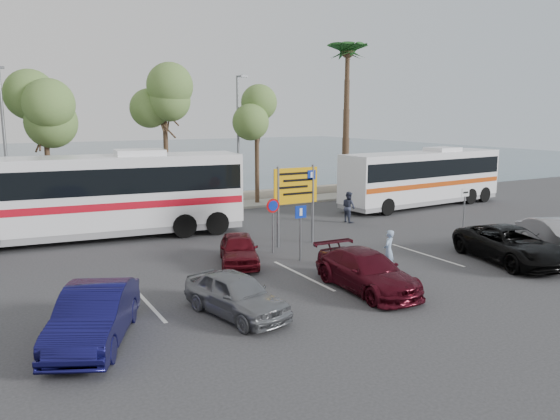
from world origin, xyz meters
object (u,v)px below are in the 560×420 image
car_maroon (367,271)px  car_silver_b (558,237)px  suv_black (511,245)px  pedestrian_near (389,250)px  direction_sign (296,192)px  street_lamp_right (239,134)px  pedestrian_far (349,207)px  coach_bus_right (422,180)px  street_lamp_left (4,139)px  car_blue (94,315)px  car_red (239,249)px  coach_bus_left (98,198)px  car_silver_a (236,294)px

car_maroon → car_silver_b: size_ratio=1.05×
suv_black → pedestrian_near: pedestrian_near is taller
direction_sign → suv_black: 9.15m
street_lamp_right → pedestrian_near: 16.02m
pedestrian_far → car_silver_b: bearing=-161.7°
street_lamp_right → pedestrian_near: bearing=-93.7°
coach_bus_right → car_maroon: (-13.63, -11.82, -1.07)m
coach_bus_right → pedestrian_near: coach_bus_right is taller
street_lamp_right → car_maroon: size_ratio=1.77×
coach_bus_right → street_lamp_left: bearing=167.5°
direction_sign → car_blue: direction_sign is taller
car_red → car_blue: bearing=-120.7°
suv_black → car_silver_b: bearing=12.8°
car_silver_b → car_red: bearing=-179.8°
street_lamp_left → suv_black: 24.37m
direction_sign → coach_bus_left: coach_bus_left is taller
pedestrian_near → suv_black: bearing=132.7°
pedestrian_near → car_maroon: bearing=3.7°
car_red → suv_black: bearing=-6.2°
car_red → car_silver_b: size_ratio=0.83×
car_silver_a → car_silver_b: car_silver_b is taller
car_blue → suv_black: 16.00m
street_lamp_right → car_silver_b: bearing=-67.6°
street_lamp_left → coach_bus_right: (23.43, -5.20, -2.88)m
street_lamp_right → car_maroon: (-3.20, -17.02, -3.94)m
car_blue → car_silver_b: car_blue is taller
pedestrian_far → car_red: bearing=115.8°
coach_bus_left → car_silver_b: coach_bus_left is taller
street_lamp_left → direction_sign: bearing=-43.2°
car_maroon → pedestrian_far: 11.73m
coach_bus_left → car_silver_a: (1.50, -12.23, -1.30)m
street_lamp_right → coach_bus_right: 12.01m
car_maroon → pedestrian_far: (6.42, 9.82, 0.19)m
coach_bus_right → direction_sign: bearing=-157.6°
coach_bus_right → car_maroon: 18.07m
car_blue → coach_bus_right: bearing=52.3°
coach_bus_right → pedestrian_far: 7.53m
car_maroon → coach_bus_left: bearing=119.5°
street_lamp_right → pedestrian_far: (3.22, -7.20, -3.76)m
street_lamp_left → direction_sign: 15.24m
coach_bus_right → car_red: size_ratio=3.37×
coach_bus_right → car_maroon: coach_bus_right is taller
direction_sign → car_maroon: bearing=-100.2°
direction_sign → suv_black: size_ratio=0.71×
coach_bus_left → car_silver_a: size_ratio=3.61×
car_blue → car_silver_b: bearing=24.6°
car_maroon → coach_bus_right: bearing=43.2°
car_silver_b → coach_bus_left: bearing=165.3°
car_silver_a → car_maroon: (4.80, 0.00, 0.01)m
direction_sign → car_silver_a: direction_sign is taller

